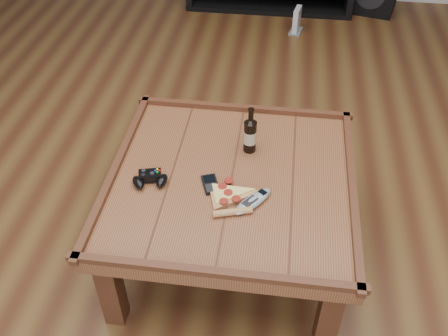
# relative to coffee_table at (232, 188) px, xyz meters

# --- Properties ---
(ground) EXTENTS (6.00, 6.00, 0.00)m
(ground) POSITION_rel_coffee_table_xyz_m (0.00, 0.00, -0.39)
(ground) COLOR #482614
(ground) RESTS_ON ground
(coffee_table) EXTENTS (1.03, 1.03, 0.48)m
(coffee_table) POSITION_rel_coffee_table_xyz_m (0.00, 0.00, 0.00)
(coffee_table) COLOR #5A2D19
(coffee_table) RESTS_ON ground
(beer_bottle) EXTENTS (0.06, 0.06, 0.22)m
(beer_bottle) POSITION_rel_coffee_table_xyz_m (0.05, 0.19, 0.15)
(beer_bottle) COLOR black
(beer_bottle) RESTS_ON coffee_table
(game_controller) EXTENTS (0.16, 0.12, 0.04)m
(game_controller) POSITION_rel_coffee_table_xyz_m (-0.32, -0.07, 0.08)
(game_controller) COLOR black
(game_controller) RESTS_ON coffee_table
(pizza_slice) EXTENTS (0.24, 0.31, 0.03)m
(pizza_slice) POSITION_rel_coffee_table_xyz_m (0.00, -0.12, 0.07)
(pizza_slice) COLOR tan
(pizza_slice) RESTS_ON coffee_table
(smartphone) EXTENTS (0.09, 0.12, 0.01)m
(smartphone) POSITION_rel_coffee_table_xyz_m (-0.08, -0.06, 0.07)
(smartphone) COLOR black
(smartphone) RESTS_ON coffee_table
(remote_control) EXTENTS (0.17, 0.19, 0.03)m
(remote_control) POSITION_rel_coffee_table_xyz_m (0.10, -0.13, 0.07)
(remote_control) COLOR gray
(remote_control) RESTS_ON coffee_table
(game_console) EXTENTS (0.12, 0.17, 0.20)m
(game_console) POSITION_rel_coffee_table_xyz_m (0.24, 2.26, -0.30)
(game_console) COLOR gray
(game_console) RESTS_ON ground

